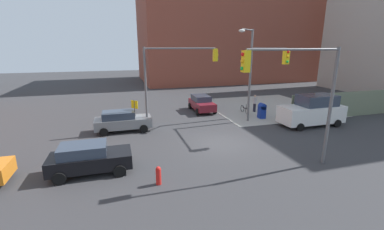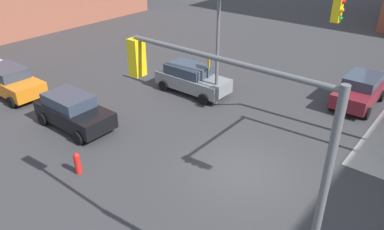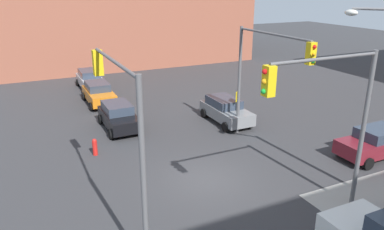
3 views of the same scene
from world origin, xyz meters
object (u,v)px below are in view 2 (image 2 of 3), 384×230
traffic_signal_se_corner (236,136)px  coupe_gray (192,78)px  hatchback_maroon (360,90)px  hatchback_orange (11,81)px  fire_hydrant (78,163)px  traffic_signal_nw_corner (260,25)px  sedan_black (73,111)px

traffic_signal_se_corner → coupe_gray: traffic_signal_se_corner is taller
hatchback_maroon → hatchback_orange: bearing=-144.9°
fire_hydrant → traffic_signal_se_corner: bearing=-2.3°
coupe_gray → hatchback_maroon: size_ratio=1.09×
traffic_signal_nw_corner → hatchback_maroon: 7.14m
sedan_black → coupe_gray: 7.01m
sedan_black → hatchback_orange: 5.91m
sedan_black → coupe_gray: (1.87, 6.75, 0.00)m
traffic_signal_se_corner → sedan_black: bearing=166.7°
sedan_black → hatchback_maroon: 14.95m
coupe_gray → hatchback_orange: bearing=-139.1°
traffic_signal_se_corner → hatchback_orange: traffic_signal_se_corner is taller
traffic_signal_nw_corner → hatchback_orange: size_ratio=1.49×
traffic_signal_nw_corner → sedan_black: size_ratio=1.56×
fire_hydrant → traffic_signal_nw_corner: bearing=71.9°
traffic_signal_se_corner → fire_hydrant: 8.44m
sedan_black → coupe_gray: bearing=74.5°
fire_hydrant → hatchback_orange: size_ratio=0.22×
hatchback_orange → coupe_gray: same height
hatchback_orange → traffic_signal_se_corner: bearing=-8.6°
traffic_signal_se_corner → sedan_black: traffic_signal_se_corner is taller
hatchback_maroon → traffic_signal_se_corner: bearing=-87.1°
hatchback_orange → coupe_gray: size_ratio=1.00×
sedan_black → hatchback_orange: bearing=180.0°
traffic_signal_se_corner → sedan_black: (-10.65, 2.52, -3.80)m
hatchback_orange → hatchback_maroon: (15.87, 11.14, -0.00)m
fire_hydrant → coupe_gray: 9.09m
hatchback_orange → traffic_signal_nw_corner: bearing=28.3°
traffic_signal_nw_corner → fire_hydrant: 10.06m
sedan_black → coupe_gray: size_ratio=0.96×
sedan_black → traffic_signal_nw_corner: bearing=46.5°
traffic_signal_se_corner → traffic_signal_nw_corner: bearing=116.6°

